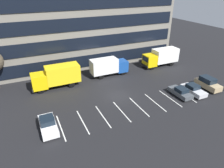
% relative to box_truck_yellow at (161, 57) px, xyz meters
% --- Properties ---
extents(ground_plane, '(120.00, 120.00, 0.00)m').
position_rel_box_truck_yellow_xyz_m(ground_plane, '(-13.99, -7.81, -2.03)').
color(ground_plane, black).
extents(office_building, '(38.47, 12.06, 21.60)m').
position_rel_box_truck_yellow_xyz_m(office_building, '(-13.99, 10.14, 8.78)').
color(office_building, slate).
rests_on(office_building, ground_plane).
extents(lot_markings, '(19.74, 5.40, 0.01)m').
position_rel_box_truck_yellow_xyz_m(lot_markings, '(-13.99, -11.85, -2.02)').
color(lot_markings, silver).
rests_on(lot_markings, ground_plane).
extents(box_truck_yellow, '(7.76, 2.57, 3.60)m').
position_rel_box_truck_yellow_xyz_m(box_truck_yellow, '(0.00, 0.00, 0.00)').
color(box_truck_yellow, yellow).
rests_on(box_truck_yellow, ground_plane).
extents(box_truck_yellow_all, '(7.99, 2.65, 3.71)m').
position_rel_box_truck_yellow_xyz_m(box_truck_yellow_all, '(-21.86, -0.77, 0.06)').
color(box_truck_yellow_all, yellow).
rests_on(box_truck_yellow_all, ground_plane).
extents(box_truck_blue, '(7.25, 2.40, 3.36)m').
position_rel_box_truck_yellow_xyz_m(box_truck_blue, '(-12.07, 0.05, -0.13)').
color(box_truck_blue, '#194799').
rests_on(box_truck_blue, ground_plane).
extents(suv_tan, '(1.84, 4.35, 1.97)m').
position_rel_box_truck_yellow_xyz_m(suv_tan, '(0.77, -11.80, -1.07)').
color(suv_tan, tan).
rests_on(suv_tan, ground_plane).
extents(sedan_white, '(1.85, 4.42, 1.58)m').
position_rel_box_truck_yellow_xyz_m(sedan_white, '(-25.20, -11.60, -1.28)').
color(sedan_white, white).
rests_on(sedan_white, ground_plane).
extents(sedan_charcoal, '(1.70, 4.07, 1.46)m').
position_rel_box_truck_yellow_xyz_m(sedan_charcoal, '(-5.10, -11.90, -1.34)').
color(sedan_charcoal, '#474C51').
rests_on(sedan_charcoal, ground_plane).
extents(sedan_silver, '(1.78, 4.25, 1.52)m').
position_rel_box_truck_yellow_xyz_m(sedan_silver, '(-2.74, -12.15, -1.31)').
color(sedan_silver, silver).
rests_on(sedan_silver, ground_plane).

